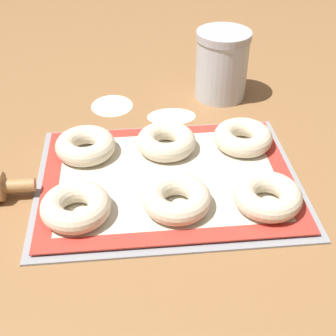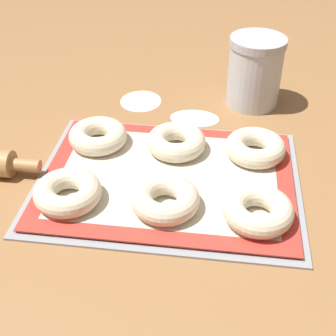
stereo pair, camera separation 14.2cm
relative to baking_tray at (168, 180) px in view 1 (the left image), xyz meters
The scene contains 12 objects.
ground_plane 0.02m from the baking_tray, 38.33° to the right, with size 2.80×2.80×0.00m, color olive.
baking_tray is the anchor object (origin of this frame).
baking_mat 0.01m from the baking_tray, 135.00° to the left, with size 0.43×0.32×0.00m.
bagel_front_left 0.17m from the baking_tray, 150.87° to the right, with size 0.11×0.11×0.04m.
bagel_front_center 0.08m from the baking_tray, 85.86° to the right, with size 0.11×0.11×0.04m.
bagel_front_right 0.17m from the baking_tray, 30.44° to the right, with size 0.11×0.11×0.04m.
bagel_back_left 0.17m from the baking_tray, 150.18° to the left, with size 0.11×0.11×0.04m.
bagel_back_center 0.08m from the baking_tray, 86.71° to the left, with size 0.11×0.11×0.04m.
bagel_back_right 0.17m from the baking_tray, 28.63° to the left, with size 0.11×0.11×0.04m.
flour_canister 0.34m from the baking_tray, 63.88° to the left, with size 0.12×0.12×0.15m.
flour_patch_near 0.29m from the baking_tray, 109.39° to the left, with size 0.09×0.10×0.00m.
flour_patch_far 0.22m from the baking_tray, 82.57° to the left, with size 0.10×0.07×0.00m.
Camera 1 is at (-0.08, -0.62, 0.51)m, focal length 50.00 mm.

